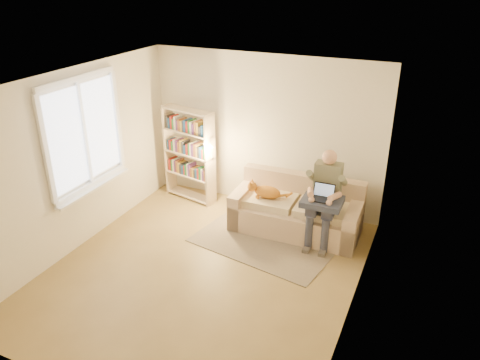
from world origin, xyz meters
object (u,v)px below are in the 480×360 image
at_px(sofa, 297,212).
at_px(bookshelf, 189,150).
at_px(cat, 266,191).
at_px(person, 325,193).
at_px(laptop, 322,195).

xyz_separation_m(sofa, bookshelf, (-2.07, 0.29, 0.61)).
relative_size(cat, bookshelf, 0.39).
height_order(sofa, bookshelf, bookshelf).
relative_size(sofa, cat, 3.09).
xyz_separation_m(person, bookshelf, (-2.53, 0.44, 0.11)).
xyz_separation_m(laptop, bookshelf, (-2.52, 0.56, 0.10)).
xyz_separation_m(cat, bookshelf, (-1.60, 0.43, 0.28)).
bearing_deg(sofa, laptop, -32.06).
height_order(sofa, cat, sofa).
xyz_separation_m(person, cat, (-0.93, 0.00, -0.17)).
bearing_deg(laptop, sofa, 147.94).
bearing_deg(person, laptop, -93.35).
bearing_deg(laptop, bookshelf, 166.18).
height_order(laptop, bookshelf, bookshelf).
distance_m(sofa, laptop, 0.73).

